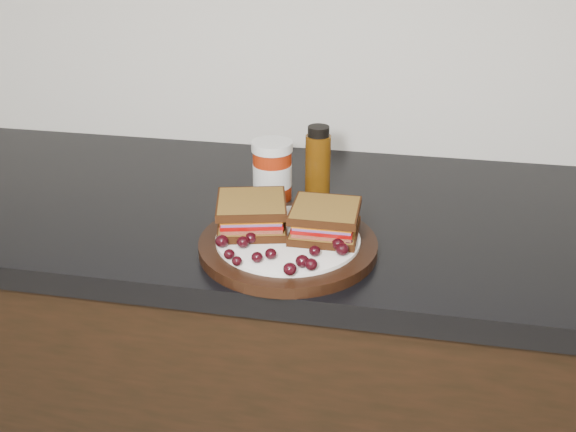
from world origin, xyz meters
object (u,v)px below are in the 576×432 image
plate (288,245)px  sandwich_left (252,214)px  condiment_jar (272,170)px  oil_bottle (318,161)px

plate → sandwich_left: size_ratio=2.59×
plate → condiment_jar: condiment_jar is taller
plate → condiment_jar: (-0.07, 0.19, 0.05)m
plate → sandwich_left: 0.08m
sandwich_left → condiment_jar: 0.17m
condiment_jar → sandwich_left: bearing=-88.7°
sandwich_left → oil_bottle: oil_bottle is taller
plate → oil_bottle: 0.23m
plate → condiment_jar: bearing=109.2°
plate → condiment_jar: 0.21m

